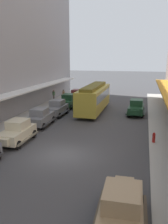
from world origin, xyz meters
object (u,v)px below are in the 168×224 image
at_px(parked_car_5, 121,206).
at_px(pedestrian_2, 64,95).
at_px(parked_car_4, 40,117).
at_px(pedestrian_4, 54,95).
at_px(parked_car_1, 68,101).
at_px(parked_car_2, 136,107).
at_px(parked_car_7, 17,131).
at_px(streetcar, 94,97).
at_px(parked_car_0, 57,108).
at_px(fire_hydrant, 154,137).
at_px(parked_car_6, 77,95).

height_order(parked_car_5, pedestrian_2, parked_car_5).
relative_size(parked_car_4, pedestrian_2, 2.58).
bearing_deg(pedestrian_4, parked_car_1, -46.02).
xyz_separation_m(parked_car_2, parked_car_7, (-9.09, -11.98, 0.00)).
relative_size(parked_car_1, streetcar, 0.44).
height_order(parked_car_0, parked_car_4, same).
height_order(parked_car_0, pedestrian_2, parked_car_0).
distance_m(parked_car_0, parked_car_7, 9.36).
height_order(parked_car_1, parked_car_5, same).
bearing_deg(parked_car_5, parked_car_7, 139.56).
bearing_deg(pedestrian_2, fire_hydrant, -50.35).
distance_m(parked_car_2, streetcar, 5.35).
bearing_deg(parked_car_4, pedestrian_4, 105.61).
bearing_deg(parked_car_5, parked_car_6, 109.57).
height_order(parked_car_0, parked_car_6, same).
xyz_separation_m(parked_car_1, pedestrian_4, (-3.52, 3.65, 0.05)).
height_order(parked_car_2, pedestrian_4, parked_car_2).
bearing_deg(parked_car_7, pedestrian_4, 101.96).
relative_size(parked_car_5, pedestrian_2, 2.57).
relative_size(parked_car_6, parked_car_7, 1.00).
height_order(parked_car_6, fire_hydrant, parked_car_6).
relative_size(fire_hydrant, pedestrian_2, 0.49).
height_order(parked_car_6, pedestrian_2, parked_car_6).
relative_size(parked_car_2, pedestrian_2, 2.57).
distance_m(parked_car_5, pedestrian_2, 28.60).
bearing_deg(parked_car_4, fire_hydrant, -13.09).
height_order(parked_car_1, parked_car_6, same).
distance_m(parked_car_1, streetcar, 4.53).
xyz_separation_m(parked_car_6, pedestrian_4, (-3.42, -1.42, 0.05)).
height_order(parked_car_0, fire_hydrant, parked_car_0).
bearing_deg(pedestrian_2, parked_car_0, -75.97).
distance_m(parked_car_5, parked_car_7, 12.16).
distance_m(parked_car_5, fire_hydrant, 10.35).
distance_m(parked_car_2, parked_car_4, 11.66).
distance_m(parked_car_6, pedestrian_4, 3.70).
xyz_separation_m(parked_car_2, streetcar, (-5.26, 0.12, 0.96)).
relative_size(parked_car_2, pedestrian_4, 2.62).
relative_size(parked_car_0, streetcar, 0.44).
relative_size(parked_car_2, parked_car_5, 1.00).
distance_m(parked_car_1, parked_car_7, 13.95).
bearing_deg(parked_car_5, parked_car_4, 126.41).
xyz_separation_m(parked_car_0, parked_car_4, (-0.07, -4.45, 0.00)).
bearing_deg(parked_car_5, parked_car_0, 118.51).
bearing_deg(pedestrian_2, parked_car_5, -66.09).
distance_m(parked_car_6, streetcar, 8.11).
bearing_deg(pedestrian_2, parked_car_2, -28.79).
relative_size(parked_car_4, parked_car_5, 1.00).
relative_size(parked_car_4, fire_hydrant, 5.25).
relative_size(parked_car_0, parked_car_4, 0.99).
bearing_deg(pedestrian_4, streetcar, -36.02).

